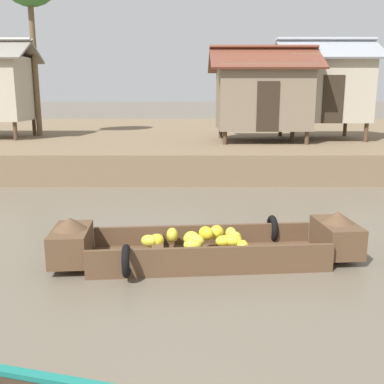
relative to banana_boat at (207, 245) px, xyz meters
name	(u,v)px	position (x,y,z in m)	size (l,w,h in m)	color
ground_plane	(163,204)	(-1.02, 4.08, -0.29)	(300.00, 300.00, 0.00)	#665B4C
riverbank_strip	(178,139)	(-1.02, 16.30, 0.20)	(160.00, 20.00, 0.98)	#756047
banana_boat	(207,245)	(0.00, 0.00, 0.00)	(5.25, 2.20, 0.84)	brown
stilt_house_mid_left	(263,96)	(2.50, 10.57, 2.46)	(4.15, 3.36, 3.66)	#4C3826
stilt_house_mid_right	(324,87)	(5.12, 11.45, 2.78)	(3.97, 3.34, 4.03)	#4C3826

